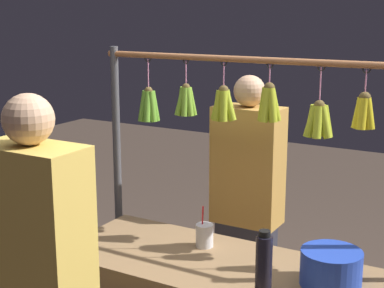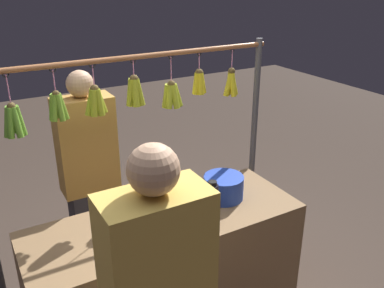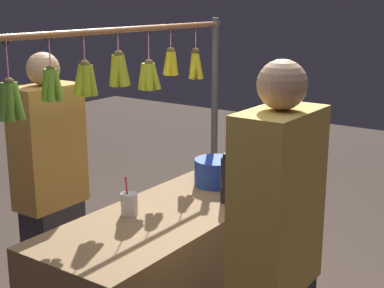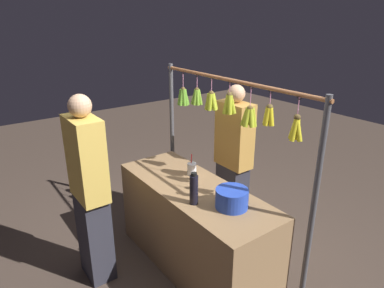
% 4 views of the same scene
% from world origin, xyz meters
% --- Properties ---
extents(market_counter, '(1.67, 0.62, 0.82)m').
position_xyz_m(market_counter, '(0.00, 0.00, 0.41)').
color(market_counter, olive).
rests_on(market_counter, ground).
extents(display_rack, '(1.92, 0.14, 1.76)m').
position_xyz_m(display_rack, '(0.02, -0.37, 1.29)').
color(display_rack, '#4C4C51').
rests_on(display_rack, ground).
extents(water_bottle, '(0.07, 0.07, 0.27)m').
position_xyz_m(water_bottle, '(-0.22, 0.17, 0.95)').
color(water_bottle, black).
rests_on(water_bottle, market_counter).
extents(blue_bucket, '(0.26, 0.26, 0.15)m').
position_xyz_m(blue_bucket, '(-0.43, -0.04, 0.90)').
color(blue_bucket, '#2444B8').
rests_on(blue_bucket, market_counter).
extents(drink_cup, '(0.09, 0.09, 0.20)m').
position_xyz_m(drink_cup, '(0.22, -0.13, 0.88)').
color(drink_cup, silver).
rests_on(drink_cup, market_counter).
extents(vendor_person, '(0.38, 0.21, 1.61)m').
position_xyz_m(vendor_person, '(0.25, -0.69, 0.80)').
color(vendor_person, '#2D2D38').
rests_on(vendor_person, ground).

